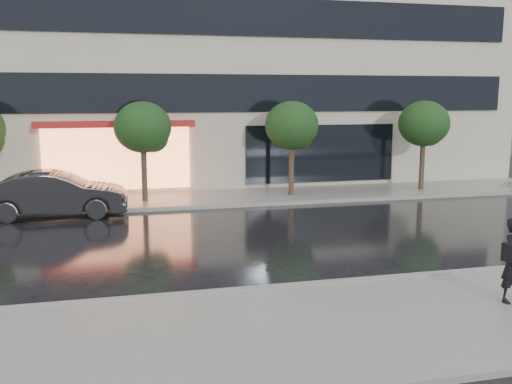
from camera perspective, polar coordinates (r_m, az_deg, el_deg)
name	(u,v)px	position (r m, az deg, el deg)	size (l,w,h in m)	color
ground	(295,275)	(13.72, 3.87, -8.31)	(120.00, 120.00, 0.00)	black
sidewalk_near	(348,326)	(10.84, 9.19, -13.10)	(60.00, 4.50, 0.12)	slate
sidewalk_far	(219,198)	(23.40, -3.69, -0.59)	(60.00, 3.50, 0.12)	slate
curb_near	(308,286)	(12.80, 5.24, -9.34)	(60.00, 0.25, 0.14)	gray
curb_far	(227,206)	(21.71, -2.89, -1.37)	(60.00, 0.25, 0.14)	gray
office_building	(191,1)	(31.02, -6.51, 18.49)	(30.00, 12.76, 18.00)	#B5AD99
bg_building_right	(503,46)	(50.46, 23.46, 13.22)	(12.00, 12.00, 16.00)	#4C4C54
tree_mid_west	(144,129)	(22.52, -11.10, 6.18)	(2.20, 2.20, 3.99)	#33261C
tree_mid_east	(293,127)	(23.57, 3.72, 6.49)	(2.20, 2.20, 3.99)	#33261C
tree_far_east	(425,125)	(26.00, 16.52, 6.42)	(2.20, 2.20, 3.99)	#33261C
parked_car	(56,194)	(21.04, -19.39, -0.23)	(1.71, 4.89, 1.61)	black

